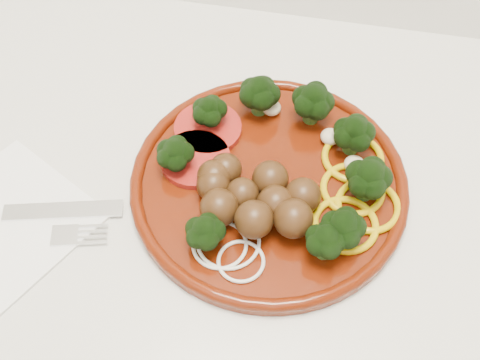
# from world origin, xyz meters

# --- Properties ---
(counter) EXTENTS (2.40, 0.60, 0.90)m
(counter) POSITION_xyz_m (0.00, 1.70, 0.45)
(counter) COLOR silver
(counter) RESTS_ON ground
(plate) EXTENTS (0.30, 0.30, 0.06)m
(plate) POSITION_xyz_m (0.21, 1.71, 0.92)
(plate) COLOR #481204
(plate) RESTS_ON counter
(napkin) EXTENTS (0.22, 0.22, 0.00)m
(napkin) POSITION_xyz_m (-0.05, 1.61, 0.90)
(napkin) COLOR white
(napkin) RESTS_ON counter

